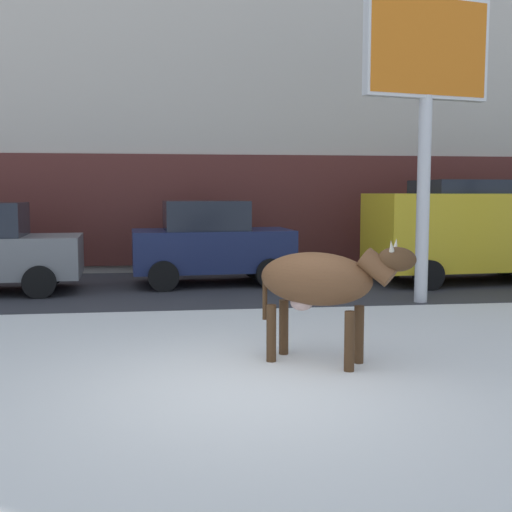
# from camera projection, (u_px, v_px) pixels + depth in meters

# --- Properties ---
(ground_plane) EXTENTS (120.00, 120.00, 0.00)m
(ground_plane) POSITION_uv_depth(u_px,v_px,m) (248.00, 388.00, 6.65)
(ground_plane) COLOR white
(road_strip) EXTENTS (60.00, 5.60, 0.01)m
(road_strip) POSITION_uv_depth(u_px,v_px,m) (210.00, 286.00, 13.86)
(road_strip) COLOR #333338
(road_strip) RESTS_ON ground
(building_facade) EXTENTS (44.00, 6.10, 13.00)m
(building_facade) POSITION_uv_depth(u_px,v_px,m) (198.00, 41.00, 18.66)
(building_facade) COLOR beige
(building_facade) RESTS_ON ground
(cow_brown) EXTENTS (1.82, 1.37, 1.54)m
(cow_brown) POSITION_uv_depth(u_px,v_px,m) (321.00, 281.00, 7.55)
(cow_brown) COLOR brown
(cow_brown) RESTS_ON ground
(billboard) EXTENTS (2.50, 0.73, 5.56)m
(billboard) POSITION_uv_depth(u_px,v_px,m) (427.00, 66.00, 11.42)
(billboard) COLOR silver
(billboard) RESTS_ON ground
(car_navy_hatchback) EXTENTS (3.62, 2.13, 1.86)m
(car_navy_hatchback) POSITION_uv_depth(u_px,v_px,m) (211.00, 243.00, 14.08)
(car_navy_hatchback) COLOR #19234C
(car_navy_hatchback) RESTS_ON ground
(car_yellow_van) EXTENTS (4.73, 2.38, 2.32)m
(car_yellow_van) POSITION_uv_depth(u_px,v_px,m) (472.00, 228.00, 14.40)
(car_yellow_van) COLOR gold
(car_yellow_van) RESTS_ON ground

